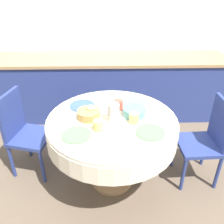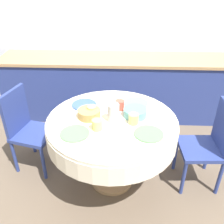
% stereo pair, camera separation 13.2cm
% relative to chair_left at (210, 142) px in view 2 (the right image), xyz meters
% --- Properties ---
extents(ground_plane, '(12.00, 12.00, 0.00)m').
position_rel_chair_left_xyz_m(ground_plane, '(-0.95, -0.05, -0.51)').
color(ground_plane, brown).
extents(wall_back, '(7.00, 0.05, 2.60)m').
position_rel_chair_left_xyz_m(wall_back, '(-0.95, 1.68, 0.79)').
color(wall_back, silver).
rests_on(wall_back, ground_plane).
extents(kitchen_counter, '(3.24, 0.64, 0.89)m').
position_rel_chair_left_xyz_m(kitchen_counter, '(-0.95, 1.35, -0.06)').
color(kitchen_counter, navy).
rests_on(kitchen_counter, ground_plane).
extents(dining_table, '(1.22, 1.22, 0.78)m').
position_rel_chair_left_xyz_m(dining_table, '(-0.95, -0.05, 0.14)').
color(dining_table, tan).
rests_on(dining_table, ground_plane).
extents(chair_left, '(0.42, 0.42, 0.92)m').
position_rel_chair_left_xyz_m(chair_left, '(0.00, 0.00, 0.00)').
color(chair_left, navy).
rests_on(chair_left, ground_plane).
extents(chair_right, '(0.49, 0.49, 0.92)m').
position_rel_chair_left_xyz_m(chair_right, '(-1.87, 0.19, 0.00)').
color(chair_right, navy).
rests_on(chair_right, ground_plane).
extents(plate_near_left, '(0.25, 0.25, 0.01)m').
position_rel_chair_left_xyz_m(plate_near_left, '(-1.25, -0.29, 0.27)').
color(plate_near_left, '#5BA85B').
rests_on(plate_near_left, dining_table).
extents(cup_near_left, '(0.09, 0.09, 0.09)m').
position_rel_chair_left_xyz_m(cup_near_left, '(-1.07, -0.21, 0.31)').
color(cup_near_left, '#DBB766').
rests_on(cup_near_left, dining_table).
extents(plate_near_right, '(0.25, 0.25, 0.01)m').
position_rel_chair_left_xyz_m(plate_near_right, '(-0.63, -0.26, 0.27)').
color(plate_near_right, '#5BA85B').
rests_on(plate_near_right, dining_table).
extents(cup_near_right, '(0.09, 0.09, 0.09)m').
position_rel_chair_left_xyz_m(cup_near_right, '(-0.76, -0.10, 0.31)').
color(cup_near_right, '#DBB766').
rests_on(cup_near_right, dining_table).
extents(plate_far_left, '(0.25, 0.25, 0.01)m').
position_rel_chair_left_xyz_m(plate_far_left, '(-1.24, 0.21, 0.27)').
color(plate_far_left, '#3856AD').
rests_on(plate_far_left, dining_table).
extents(cup_far_left, '(0.09, 0.09, 0.09)m').
position_rel_chair_left_xyz_m(cup_far_left, '(-1.14, 0.02, 0.31)').
color(cup_far_left, '#DBB766').
rests_on(cup_far_left, dining_table).
extents(plate_far_right, '(0.25, 0.25, 0.01)m').
position_rel_chair_left_xyz_m(plate_far_right, '(-0.72, 0.26, 0.27)').
color(plate_far_right, '#60BCB7').
rests_on(plate_far_right, dining_table).
extents(cup_far_right, '(0.09, 0.09, 0.09)m').
position_rel_chair_left_xyz_m(cup_far_right, '(-0.88, 0.15, 0.31)').
color(cup_far_right, '#CC4C3D').
rests_on(cup_far_right, dining_table).
extents(coffee_carafe, '(0.10, 0.10, 0.24)m').
position_rel_chair_left_xyz_m(coffee_carafe, '(-0.94, -0.07, 0.37)').
color(coffee_carafe, '#B2B2B7').
rests_on(coffee_carafe, dining_table).
extents(bread_basket, '(0.21, 0.21, 0.08)m').
position_rel_chair_left_xyz_m(bread_basket, '(-1.16, -0.01, 0.31)').
color(bread_basket, '#AD844C').
rests_on(bread_basket, dining_table).
extents(fruit_bowl, '(0.22, 0.22, 0.07)m').
position_rel_chair_left_xyz_m(fruit_bowl, '(-0.74, 0.03, 0.30)').
color(fruit_bowl, '#569993').
rests_on(fruit_bowl, dining_table).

